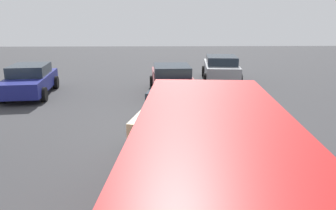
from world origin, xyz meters
TOP-DOWN VIEW (x-y plane):
  - ground_plane at (0.00, 0.00)m, footprint 60.00×60.00m
  - art_car_decorated at (0.06, -0.01)m, footprint 4.74×2.81m
  - parked_van_near_right at (-5.28, -0.21)m, footprint 5.01×2.66m
  - parked_sedan_row_back_far at (5.16, 6.54)m, footprint 4.42×2.33m
  - parked_sedan_far_right at (5.17, 0.00)m, footprint 4.39×2.13m
  - parked_sedan_row_back_center at (8.29, -2.89)m, footprint 4.25×2.30m

SIDE VIEW (x-z plane):
  - ground_plane at x=0.00m, z-range 0.00..0.00m
  - parked_sedan_row_back_far at x=5.16m, z-range 0.01..1.40m
  - parked_sedan_far_right at x=5.17m, z-range 0.01..1.41m
  - art_car_decorated at x=0.06m, z-range -0.12..1.56m
  - parked_sedan_row_back_center at x=8.29m, z-range 0.02..1.45m
  - parked_van_near_right at x=-5.28m, z-range 0.13..2.38m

